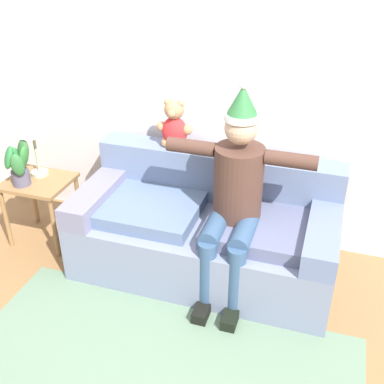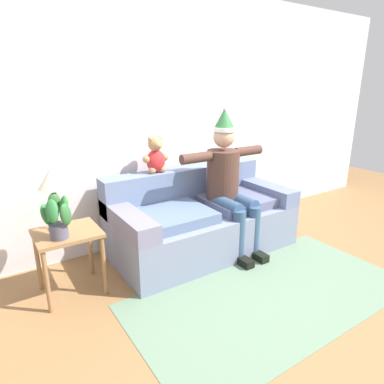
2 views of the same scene
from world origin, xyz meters
The scene contains 9 objects.
ground_plane centered at (0.00, 0.00, 0.00)m, with size 10.00×10.00×0.00m, color olive.
back_wall centered at (0.00, 1.55, 1.35)m, with size 7.00×0.10×2.70m, color silver.
couch centered at (0.00, 1.00, 0.33)m, with size 1.92×0.95×0.84m.
person_seated centered at (0.24, 0.83, 0.77)m, with size 1.02×0.77×1.52m.
teddy_bear centered at (-0.36, 1.30, 1.01)m, with size 0.29×0.17×0.38m.
side_table centered at (-1.39, 0.91, 0.47)m, with size 0.51×0.44×0.56m.
table_lamp centered at (-1.43, 1.00, 0.98)m, with size 0.24×0.24×0.54m.
potted_plant centered at (-1.47, 0.82, 0.74)m, with size 0.25×0.26×0.36m.
area_rug centered at (0.00, -0.08, 0.00)m, with size 2.43×1.24×0.01m, color slate.
Camera 1 is at (0.81, -1.90, 2.37)m, focal length 44.47 mm.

